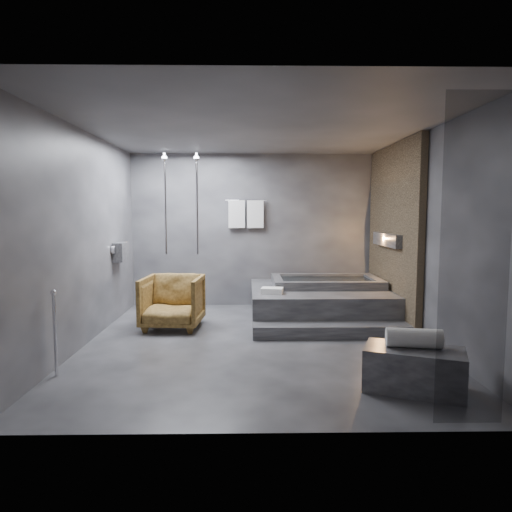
{
  "coord_description": "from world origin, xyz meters",
  "views": [
    {
      "loc": [
        -0.11,
        -5.94,
        1.73
      ],
      "look_at": [
        -0.0,
        0.3,
        1.13
      ],
      "focal_mm": 32.0,
      "sensor_mm": 36.0,
      "label": 1
    }
  ],
  "objects": [
    {
      "name": "room",
      "position": [
        0.4,
        0.24,
        1.73
      ],
      "size": [
        5.0,
        5.04,
        2.82
      ],
      "color": "#2B2B2D",
      "rests_on": "ground"
    },
    {
      "name": "tub_deck",
      "position": [
        1.05,
        1.45,
        0.25
      ],
      "size": [
        2.2,
        2.0,
        0.5
      ],
      "primitive_type": "cube",
      "color": "#303032",
      "rests_on": "ground"
    },
    {
      "name": "tub_step",
      "position": [
        1.05,
        0.27,
        0.09
      ],
      "size": [
        2.2,
        0.36,
        0.18
      ],
      "primitive_type": "cube",
      "color": "#303032",
      "rests_on": "ground"
    },
    {
      "name": "concrete_bench",
      "position": [
        1.5,
        -1.65,
        0.21
      ],
      "size": [
        1.05,
        0.82,
        0.42
      ],
      "primitive_type": "cube",
      "rotation": [
        0.0,
        0.0,
        -0.38
      ],
      "color": "#323234",
      "rests_on": "ground"
    },
    {
      "name": "driftwood_chair",
      "position": [
        -1.25,
        0.81,
        0.4
      ],
      "size": [
        0.92,
        0.94,
        0.8
      ],
      "primitive_type": "imported",
      "rotation": [
        0.0,
        0.0,
        -0.08
      ],
      "color": "#472F11",
      "rests_on": "ground"
    },
    {
      "name": "rolled_towel",
      "position": [
        1.51,
        -1.62,
        0.51
      ],
      "size": [
        0.55,
        0.28,
        0.19
      ],
      "primitive_type": "cylinder",
      "rotation": [
        0.0,
        1.57,
        -0.18
      ],
      "color": "silver",
      "rests_on": "concrete_bench"
    },
    {
      "name": "deck_towel",
      "position": [
        0.25,
        0.93,
        0.54
      ],
      "size": [
        0.36,
        0.29,
        0.09
      ],
      "primitive_type": "cube",
      "rotation": [
        0.0,
        0.0,
        -0.17
      ],
      "color": "white",
      "rests_on": "tub_deck"
    }
  ]
}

